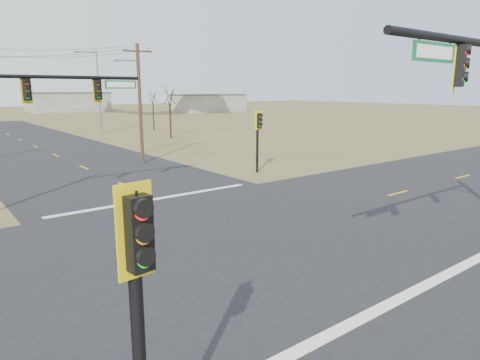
# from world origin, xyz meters

# --- Properties ---
(ground) EXTENTS (320.00, 320.00, 0.00)m
(ground) POSITION_xyz_m (0.00, 0.00, 0.00)
(ground) COLOR brown
(ground) RESTS_ON ground
(road_ew) EXTENTS (160.00, 14.00, 0.02)m
(road_ew) POSITION_xyz_m (0.00, 0.00, 0.01)
(road_ew) COLOR black
(road_ew) RESTS_ON ground
(road_ns) EXTENTS (14.00, 160.00, 0.02)m
(road_ns) POSITION_xyz_m (0.00, 0.00, 0.01)
(road_ns) COLOR black
(road_ns) RESTS_ON ground
(stop_bar_near) EXTENTS (12.00, 0.40, 0.01)m
(stop_bar_near) POSITION_xyz_m (0.00, -7.50, 0.03)
(stop_bar_near) COLOR silver
(stop_bar_near) RESTS_ON road_ns
(stop_bar_far) EXTENTS (12.00, 0.40, 0.01)m
(stop_bar_far) POSITION_xyz_m (0.00, 7.50, 0.03)
(stop_bar_far) COLOR silver
(stop_bar_far) RESTS_ON road_ns
(mast_arm_far) EXTENTS (8.97, 0.56, 7.26)m
(mast_arm_far) POSITION_xyz_m (-5.79, 9.44, 5.24)
(mast_arm_far) COLOR black
(mast_arm_far) RESTS_ON ground
(pedestal_signal_ne) EXTENTS (0.67, 0.59, 4.55)m
(pedestal_signal_ne) POSITION_xyz_m (9.61, 10.06, 3.30)
(pedestal_signal_ne) COLOR black
(pedestal_signal_ne) RESTS_ON ground
(pedestal_signal_sw) EXTENTS (0.59, 0.52, 4.87)m
(pedestal_signal_sw) POSITION_xyz_m (-8.22, -8.57, 3.48)
(pedestal_signal_sw) COLOR black
(pedestal_signal_sw) RESTS_ON ground
(utility_pole_near) EXTENTS (2.35, 0.35, 9.63)m
(utility_pole_near) POSITION_xyz_m (4.61, 19.14, 5.00)
(utility_pole_near) COLOR #462D1E
(utility_pole_near) RESTS_ON ground
(streetlight_a) EXTENTS (2.47, 0.38, 8.83)m
(streetlight_a) POSITION_xyz_m (6.74, 24.14, 4.95)
(streetlight_a) COLOR slate
(streetlight_a) RESTS_ON ground
(streetlight_b) EXTENTS (3.17, 0.46, 11.32)m
(streetlight_b) POSITION_xyz_m (11.25, 47.67, 6.36)
(streetlight_b) COLOR slate
(streetlight_b) RESTS_ON ground
(bare_tree_c) EXTENTS (3.53, 3.53, 6.81)m
(bare_tree_c) POSITION_xyz_m (15.61, 34.43, 5.35)
(bare_tree_c) COLOR black
(bare_tree_c) RESTS_ON ground
(bare_tree_d) EXTENTS (2.68, 2.68, 6.30)m
(bare_tree_d) POSITION_xyz_m (18.56, 45.10, 5.08)
(bare_tree_d) COLOR black
(bare_tree_d) RESTS_ON ground
(warehouse_mid) EXTENTS (20.00, 12.00, 5.00)m
(warehouse_mid) POSITION_xyz_m (25.00, 110.00, 2.50)
(warehouse_mid) COLOR #A59F92
(warehouse_mid) RESTS_ON ground
(warehouse_right) EXTENTS (18.00, 10.00, 4.50)m
(warehouse_right) POSITION_xyz_m (55.00, 85.00, 2.25)
(warehouse_right) COLOR #A59F92
(warehouse_right) RESTS_ON ground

